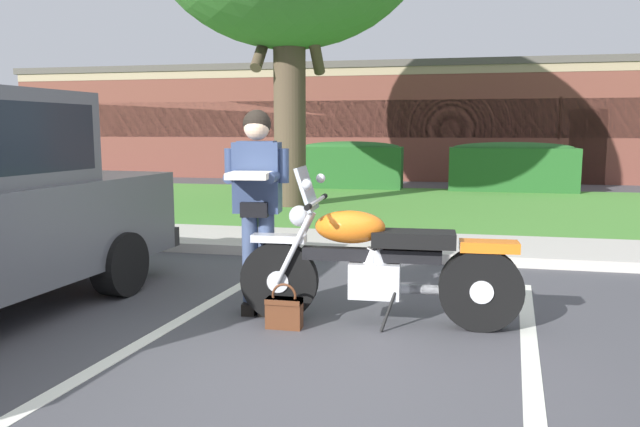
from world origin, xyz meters
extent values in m
plane|color=#424247|center=(0.00, 0.00, 0.00)|extent=(140.00, 140.00, 0.00)
cube|color=#B7B2A8|center=(0.00, 3.26, 0.06)|extent=(60.00, 0.20, 0.12)
cube|color=#B7B2A8|center=(0.00, 4.11, 0.04)|extent=(60.00, 1.50, 0.08)
cube|color=#478433|center=(0.00, 8.27, 0.03)|extent=(60.00, 6.83, 0.06)
cube|color=silver|center=(-1.18, 0.20, 0.00)|extent=(0.54, 4.39, 0.01)
cube|color=silver|center=(1.53, 0.20, 0.00)|extent=(0.54, 4.39, 0.01)
cylinder|color=black|center=(-0.37, 0.85, 0.32)|extent=(0.64, 0.12, 0.64)
cylinder|color=silver|center=(-0.37, 0.85, 0.32)|extent=(0.18, 0.13, 0.18)
cylinder|color=black|center=(1.23, 0.91, 0.32)|extent=(0.65, 0.20, 0.64)
cylinder|color=silver|center=(1.23, 0.91, 0.32)|extent=(0.19, 0.21, 0.18)
cube|color=silver|center=(-0.37, 0.85, 0.67)|extent=(0.44, 0.16, 0.06)
cube|color=orange|center=(1.28, 0.91, 0.66)|extent=(0.45, 0.22, 0.08)
cylinder|color=silver|center=(-0.23, 0.77, 0.60)|extent=(0.31, 0.06, 0.58)
cylinder|color=silver|center=(-0.23, 0.93, 0.60)|extent=(0.31, 0.06, 0.58)
sphere|color=silver|center=(-0.19, 0.85, 0.86)|extent=(0.17, 0.17, 0.17)
cylinder|color=silver|center=(-0.06, 0.86, 0.98)|extent=(0.06, 0.72, 0.03)
cylinder|color=black|center=(-0.04, 0.50, 0.98)|extent=(0.05, 0.10, 0.04)
cylinder|color=black|center=(-0.07, 1.22, 0.98)|extent=(0.05, 0.10, 0.04)
sphere|color=silver|center=(-0.06, 0.56, 1.14)|extent=(0.08, 0.08, 0.08)
sphere|color=silver|center=(-0.09, 1.16, 1.14)|extent=(0.08, 0.08, 0.08)
cube|color=#B2BCC6|center=(-0.14, 0.86, 1.08)|extent=(0.15, 0.36, 0.35)
cube|color=black|center=(0.38, 0.87, 0.56)|extent=(1.10, 0.14, 0.10)
ellipsoid|color=orange|center=(0.21, 0.87, 0.78)|extent=(0.57, 0.34, 0.26)
cube|color=black|center=(0.71, 0.89, 0.70)|extent=(0.65, 0.30, 0.12)
cube|color=silver|center=(0.41, 0.88, 0.36)|extent=(0.41, 0.25, 0.28)
cylinder|color=silver|center=(0.38, 0.87, 0.52)|extent=(0.18, 0.13, 0.21)
cylinder|color=silver|center=(0.45, 0.88, 0.52)|extent=(0.18, 0.13, 0.21)
cylinder|color=silver|center=(0.78, 1.03, 0.26)|extent=(0.60, 0.10, 0.08)
cylinder|color=silver|center=(0.98, 1.04, 0.26)|extent=(0.60, 0.10, 0.08)
cylinder|color=black|center=(0.54, 0.72, 0.15)|extent=(0.12, 0.12, 0.30)
cube|color=black|center=(-0.51, 0.96, 0.05)|extent=(0.14, 0.25, 0.10)
cube|color=black|center=(-0.65, 0.94, 0.05)|extent=(0.14, 0.25, 0.10)
cylinder|color=#3D4C70|center=(-0.51, 0.98, 0.43)|extent=(0.14, 0.14, 0.86)
cylinder|color=#3D4C70|center=(-0.65, 0.96, 0.43)|extent=(0.14, 0.14, 0.86)
cube|color=navy|center=(-0.58, 0.97, 1.15)|extent=(0.40, 0.26, 0.58)
cube|color=navy|center=(-0.58, 0.97, 1.42)|extent=(0.32, 0.23, 0.06)
sphere|color=beige|center=(-0.58, 0.97, 1.56)|extent=(0.21, 0.21, 0.21)
sphere|color=black|center=(-0.58, 0.99, 1.59)|extent=(0.23, 0.23, 0.23)
cube|color=black|center=(-0.57, 0.84, 0.90)|extent=(0.23, 0.12, 0.12)
cylinder|color=navy|center=(-0.41, 0.83, 1.17)|extent=(0.13, 0.35, 0.09)
cylinder|color=navy|center=(-0.72, 0.79, 1.17)|extent=(0.13, 0.35, 0.09)
cylinder|color=navy|center=(-0.36, 0.97, 1.25)|extent=(0.10, 0.10, 0.28)
cylinder|color=navy|center=(-0.80, 0.93, 1.25)|extent=(0.10, 0.10, 0.28)
cube|color=beige|center=(-0.55, 0.67, 1.19)|extent=(0.35, 0.35, 0.05)
cube|color=#562D19|center=(-0.26, 0.61, 0.12)|extent=(0.28, 0.12, 0.24)
cube|color=#562D19|center=(-0.26, 0.61, 0.22)|extent=(0.28, 0.13, 0.04)
torus|color=#562D19|center=(-0.26, 0.61, 0.26)|extent=(0.20, 0.02, 0.20)
cube|color=black|center=(-2.93, 0.91, 1.44)|extent=(1.57, 0.37, 0.51)
cube|color=black|center=(-2.82, 2.22, 0.40)|extent=(1.90, 0.26, 0.20)
cylinder|color=black|center=(-2.01, 1.21, 0.30)|extent=(0.29, 0.62, 0.60)
cylinder|color=#4C3D2D|center=(-2.08, 7.64, 1.67)|extent=(0.62, 0.62, 3.33)
cylinder|color=#4C3D2D|center=(-1.59, 7.64, 3.14)|extent=(0.22, 1.12, 1.10)
cylinder|color=#4C3D2D|center=(-2.59, 7.64, 3.17)|extent=(0.22, 1.17, 1.16)
cube|color=#235623|center=(-1.51, 11.54, 0.55)|extent=(2.62, 0.90, 1.10)
ellipsoid|color=#235623|center=(-1.51, 11.54, 1.10)|extent=(2.49, 0.84, 0.28)
cube|color=#235623|center=(2.45, 11.54, 0.55)|extent=(3.00, 0.90, 1.10)
ellipsoid|color=#235623|center=(2.45, 11.54, 1.10)|extent=(2.85, 0.84, 0.28)
cube|color=brown|center=(-0.42, 18.84, 1.68)|extent=(25.72, 8.96, 3.36)
cube|color=#998466|center=(-0.42, 14.39, 3.24)|extent=(25.72, 0.10, 0.24)
cube|color=#4C4742|center=(-0.42, 18.84, 3.46)|extent=(25.98, 9.05, 0.20)
cube|color=#1E282D|center=(-0.42, 14.38, 1.85)|extent=(21.86, 0.06, 1.10)
cube|color=brown|center=(-9.17, 14.37, 1.85)|extent=(0.08, 0.04, 1.20)
cube|color=brown|center=(-4.79, 14.37, 1.85)|extent=(0.08, 0.04, 1.20)
cube|color=brown|center=(-0.42, 14.37, 1.85)|extent=(0.08, 0.04, 1.20)
cube|color=brown|center=(3.95, 14.37, 1.85)|extent=(0.08, 0.04, 1.20)
cube|color=#473323|center=(4.72, 14.39, 1.05)|extent=(1.00, 0.08, 2.10)
camera|label=1|loc=(0.97, -3.81, 1.55)|focal=34.04mm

